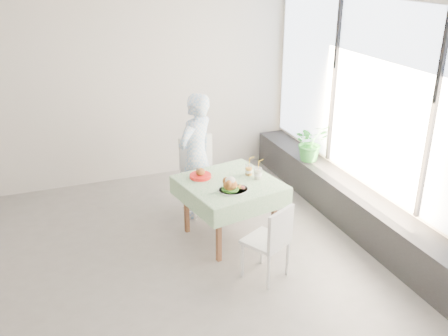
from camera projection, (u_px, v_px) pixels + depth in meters
name	position (u px, v px, depth m)	size (l,w,h in m)	color
floor	(134.00, 270.00, 5.45)	(6.00, 6.00, 0.00)	slate
ceiling	(111.00, 1.00, 4.36)	(6.00, 6.00, 0.00)	white
wall_back	(91.00, 92.00, 7.05)	(6.00, 0.02, 2.80)	silver
wall_front	(207.00, 302.00, 2.75)	(6.00, 0.02, 2.80)	silver
wall_right	(378.00, 118.00, 5.89)	(0.02, 5.00, 2.80)	silver
window_pane	(378.00, 98.00, 5.78)	(0.01, 4.80, 2.18)	#D1E0F9
window_ledge	(353.00, 208.00, 6.27)	(0.40, 4.80, 0.50)	black
cafe_table	(229.00, 203.00, 5.93)	(1.22, 1.22, 0.74)	brown
chair_far	(202.00, 189.00, 6.66)	(0.51, 0.51, 0.98)	white
chair_near	(266.00, 255.00, 5.25)	(0.54, 0.54, 0.85)	white
diner	(196.00, 156.00, 6.35)	(0.60, 0.39, 1.64)	#98C6F4
main_dish	(232.00, 186.00, 5.55)	(0.35, 0.35, 0.18)	white
juice_cup_orange	(249.00, 170.00, 5.96)	(0.09, 0.09, 0.26)	white
juice_cup_lemonade	(258.00, 174.00, 5.86)	(0.10, 0.10, 0.28)	white
second_dish	(200.00, 175.00, 5.90)	(0.26, 0.26, 0.12)	red
potted_plant	(311.00, 142.00, 6.98)	(0.48, 0.42, 0.54)	#267328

